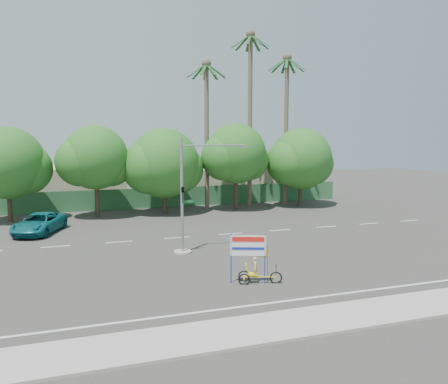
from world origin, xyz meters
name	(u,v)px	position (x,y,z in m)	size (l,w,h in m)	color
ground	(244,267)	(0.00, 0.00, 0.00)	(120.00, 120.00, 0.00)	#33302D
sidewalk_near	(313,321)	(0.00, -7.50, 0.06)	(50.00, 2.40, 0.12)	gray
fence	(168,197)	(0.00, 21.50, 1.00)	(38.00, 0.08, 2.00)	#336B3D
building_left	(64,186)	(-10.00, 26.00, 2.00)	(12.00, 8.00, 4.00)	beige
building_right	(229,182)	(8.00, 26.00, 1.80)	(14.00, 8.00, 3.60)	beige
tree_far_left	(7,165)	(-14.05, 18.00, 4.76)	(7.14, 6.00, 7.96)	#473828
tree_left	(95,160)	(-7.05, 18.00, 5.06)	(6.66, 5.60, 8.07)	#473828
tree_center	(164,165)	(-1.05, 18.00, 4.47)	(7.62, 6.40, 7.85)	#473828
tree_right	(236,156)	(5.95, 18.00, 5.24)	(6.90, 5.80, 8.36)	#473828
tree_far_right	(301,161)	(12.95, 18.00, 4.64)	(7.38, 6.20, 7.94)	#473828
palm_tall	(250,102)	(8.00, 19.50, 10.46)	(3.73, 3.79, 17.45)	#70604C
palm_mid	(286,114)	(12.00, 19.50, 9.40)	(3.73, 3.79, 15.45)	#70604C
palm_short	(207,118)	(3.50, 19.50, 8.86)	(3.73, 3.79, 14.45)	#70604C
traffic_signal	(187,206)	(-2.20, 3.98, 2.92)	(4.72, 1.10, 7.00)	gray
trike_billboard	(253,263)	(-0.49, -2.56, 1.00)	(2.40, 1.10, 2.49)	black
pickup_truck	(39,223)	(-11.32, 12.59, 0.74)	(2.45, 5.32, 1.48)	#0F6169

